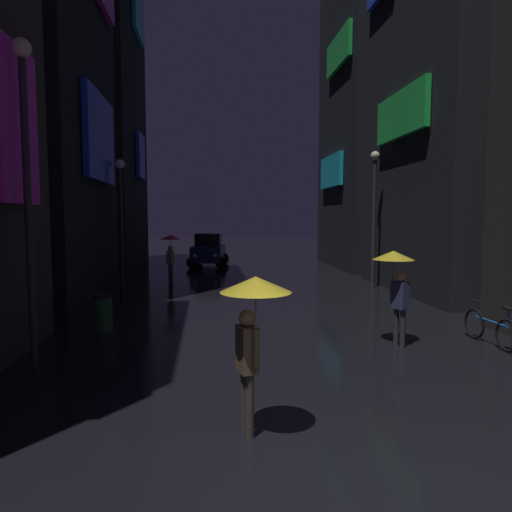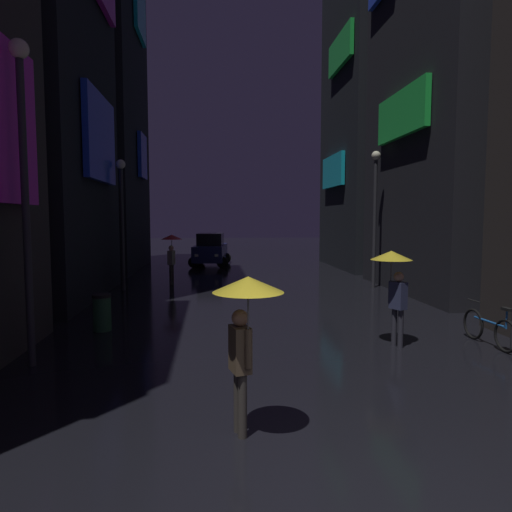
{
  "view_description": "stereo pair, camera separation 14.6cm",
  "coord_description": "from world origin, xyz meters",
  "views": [
    {
      "loc": [
        -1.67,
        -3.76,
        2.85
      ],
      "look_at": [
        0.0,
        12.0,
        1.51
      ],
      "focal_mm": 32.0,
      "sensor_mm": 36.0,
      "label": 1
    },
    {
      "loc": [
        -1.52,
        -3.77,
        2.85
      ],
      "look_at": [
        0.0,
        12.0,
        1.51
      ],
      "focal_mm": 32.0,
      "sensor_mm": 36.0,
      "label": 2
    }
  ],
  "objects": [
    {
      "name": "streetlamp_left_far",
      "position": [
        -5.0,
        14.39,
        3.21
      ],
      "size": [
        0.36,
        0.36,
        5.07
      ],
      "color": "#2D2D33",
      "rests_on": "ground"
    },
    {
      "name": "pedestrian_midstreet_left_red",
      "position": [
        -3.25,
        15.89,
        1.67
      ],
      "size": [
        0.9,
        0.9,
        2.12
      ],
      "color": "#38332D",
      "rests_on": "ground"
    },
    {
      "name": "pedestrian_foreground_right_yellow",
      "position": [
        -1.11,
        1.89,
        1.67
      ],
      "size": [
        0.9,
        0.9,
        2.12
      ],
      "color": "#38332D",
      "rests_on": "ground"
    },
    {
      "name": "trash_bin",
      "position": [
        -4.3,
        7.87,
        0.47
      ],
      "size": [
        0.46,
        0.46,
        0.93
      ],
      "color": "#265933",
      "rests_on": "ground"
    },
    {
      "name": "building_right_far",
      "position": [
        7.49,
        21.78,
        11.58
      ],
      "size": [
        4.25,
        7.56,
        23.15
      ],
      "color": "black",
      "rests_on": "ground"
    },
    {
      "name": "car_distant",
      "position": [
        -1.62,
        23.39,
        0.93
      ],
      "size": [
        2.55,
        4.29,
        1.92
      ],
      "color": "navy",
      "rests_on": "ground"
    },
    {
      "name": "bicycle_parked_at_storefront",
      "position": [
        4.6,
        5.64,
        0.39
      ],
      "size": [
        0.19,
        1.82,
        0.96
      ],
      "color": "black",
      "rests_on": "ground"
    },
    {
      "name": "streetlamp_right_far",
      "position": [
        5.0,
        14.07,
        3.43
      ],
      "size": [
        0.36,
        0.36,
        5.49
      ],
      "color": "#2D2D33",
      "rests_on": "ground"
    },
    {
      "name": "building_left_far",
      "position": [
        -7.49,
        22.13,
        9.74
      ],
      "size": [
        4.25,
        8.26,
        19.47
      ],
      "color": "black",
      "rests_on": "ground"
    },
    {
      "name": "pedestrian_midstreet_centre_yellow",
      "position": [
        2.45,
        5.84,
        1.67
      ],
      "size": [
        0.9,
        0.9,
        2.12
      ],
      "color": "#2D2D38",
      "rests_on": "ground"
    },
    {
      "name": "streetlamp_left_near",
      "position": [
        -5.0,
        5.19,
        3.76
      ],
      "size": [
        0.36,
        0.36,
        6.1
      ],
      "color": "#2D2D33",
      "rests_on": "ground"
    },
    {
      "name": "building_right_mid",
      "position": [
        7.49,
        12.92,
        8.84
      ],
      "size": [
        4.25,
        7.82,
        17.67
      ],
      "color": "black",
      "rests_on": "ground"
    }
  ]
}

